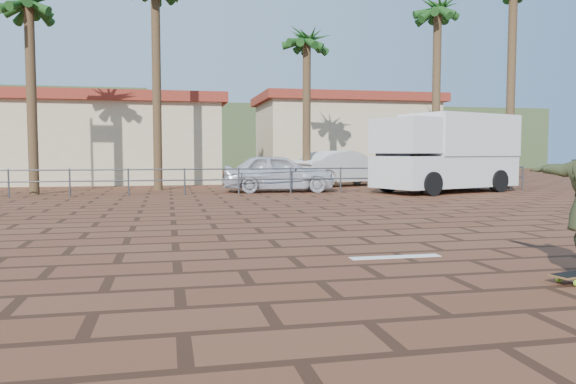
% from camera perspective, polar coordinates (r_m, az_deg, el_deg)
% --- Properties ---
extents(ground, '(120.00, 120.00, 0.00)m').
position_cam_1_polar(ground, '(9.47, 4.07, -5.46)').
color(ground, brown).
rests_on(ground, ground).
extents(paint_stripe, '(1.40, 0.22, 0.01)m').
position_cam_1_polar(paint_stripe, '(8.58, 10.85, -6.49)').
color(paint_stripe, white).
rests_on(paint_stripe, ground).
extents(guardrail, '(24.06, 0.06, 1.00)m').
position_cam_1_polar(guardrail, '(21.15, -5.03, 1.61)').
color(guardrail, '#47494F').
rests_on(guardrail, ground).
extents(palm_far_left, '(2.40, 2.40, 8.25)m').
position_cam_1_polar(palm_far_left, '(23.59, -24.85, 16.56)').
color(palm_far_left, brown).
rests_on(palm_far_left, ground).
extents(palm_center, '(2.40, 2.40, 7.75)m').
position_cam_1_polar(palm_center, '(25.67, 1.92, 14.79)').
color(palm_center, brown).
rests_on(palm_center, ground).
extents(palm_right, '(2.40, 2.40, 9.05)m').
position_cam_1_polar(palm_right, '(26.43, 14.96, 17.05)').
color(palm_right, brown).
rests_on(palm_right, ground).
extents(building_west, '(12.60, 7.60, 4.50)m').
position_cam_1_polar(building_west, '(31.16, -18.45, 5.13)').
color(building_west, beige).
rests_on(building_west, ground).
extents(building_east, '(10.60, 6.60, 5.00)m').
position_cam_1_polar(building_east, '(34.65, 5.74, 5.60)').
color(building_east, beige).
rests_on(building_east, ground).
extents(hill_front, '(70.00, 18.00, 6.00)m').
position_cam_1_polar(hill_front, '(59.04, -9.64, 5.35)').
color(hill_front, '#384C28').
rests_on(hill_front, ground).
extents(campervan, '(6.42, 4.35, 3.08)m').
position_cam_1_polar(campervan, '(23.18, 15.81, 4.00)').
color(campervan, silver).
rests_on(campervan, ground).
extents(car_silver, '(4.59, 2.15, 1.52)m').
position_cam_1_polar(car_silver, '(22.40, -0.98, 1.96)').
color(car_silver, silver).
rests_on(car_silver, ground).
extents(car_white, '(5.30, 3.40, 1.65)m').
position_cam_1_polar(car_white, '(26.55, 5.66, 2.41)').
color(car_white, silver).
rests_on(car_white, ground).
extents(street_sign, '(0.43, 0.23, 2.27)m').
position_cam_1_polar(street_sign, '(25.24, 21.75, 3.80)').
color(street_sign, gray).
rests_on(street_sign, ground).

